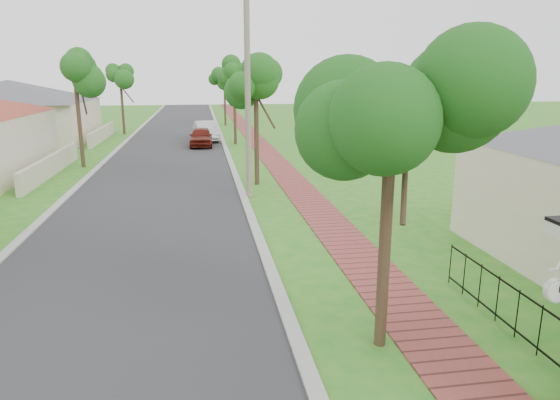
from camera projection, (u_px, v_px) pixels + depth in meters
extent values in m
cube|color=#28282B|center=(164.00, 171.00, 26.43)|extent=(7.00, 120.00, 0.02)
cube|color=#9E9E99|center=(233.00, 169.00, 26.99)|extent=(0.30, 120.00, 0.10)
cube|color=#9E9E99|center=(92.00, 173.00, 25.87)|extent=(0.30, 120.00, 0.10)
cube|color=brown|center=(280.00, 168.00, 27.38)|extent=(1.50, 120.00, 0.03)
cylinder|color=black|center=(540.00, 331.00, 9.00)|extent=(0.02, 0.02, 1.00)
cylinder|color=black|center=(517.00, 314.00, 9.64)|extent=(0.02, 0.02, 1.00)
cylinder|color=black|center=(497.00, 299.00, 10.28)|extent=(0.02, 0.02, 1.00)
cylinder|color=black|center=(480.00, 286.00, 10.92)|extent=(0.02, 0.02, 1.00)
cylinder|color=black|center=(464.00, 274.00, 11.56)|extent=(0.02, 0.02, 1.00)
cylinder|color=black|center=(450.00, 264.00, 12.20)|extent=(0.02, 0.02, 1.00)
cylinder|color=#382619|center=(257.00, 136.00, 22.73)|extent=(0.22, 0.22, 4.55)
sphere|color=#144913|center=(256.00, 82.00, 22.14)|extent=(1.70, 1.70, 1.70)
cylinder|color=#382619|center=(235.00, 110.00, 36.09)|extent=(0.22, 0.22, 4.90)
sphere|color=#144913|center=(234.00, 74.00, 35.46)|extent=(1.70, 1.70, 1.70)
cylinder|color=#382619|center=(225.00, 104.00, 49.58)|extent=(0.22, 0.22, 4.20)
sphere|color=#144913|center=(224.00, 81.00, 49.04)|extent=(1.70, 1.70, 1.70)
cylinder|color=#382619|center=(79.00, 123.00, 27.06)|extent=(0.22, 0.22, 4.90)
sphere|color=#144913|center=(75.00, 73.00, 26.42)|extent=(1.70, 1.70, 1.70)
cylinder|color=#382619|center=(122.00, 107.00, 42.42)|extent=(0.22, 0.22, 4.55)
sphere|color=#144913|center=(120.00, 78.00, 41.83)|extent=(1.70, 1.70, 1.70)
cube|color=#BFB299|center=(52.00, 165.00, 25.45)|extent=(0.25, 10.00, 1.00)
cube|color=beige|center=(13.00, 122.00, 37.64)|extent=(11.00, 10.00, 3.00)
pyramid|color=#4C4C51|center=(9.00, 91.00, 37.07)|extent=(15.56, 15.56, 1.60)
cube|color=#BFB299|center=(102.00, 134.00, 38.86)|extent=(0.25, 10.00, 1.00)
imported|color=#5C160D|center=(201.00, 137.00, 35.39)|extent=(1.67, 3.96, 1.34)
imported|color=silver|center=(206.00, 131.00, 38.36)|extent=(2.08, 4.61, 1.47)
cylinder|color=#382619|center=(385.00, 235.00, 8.97)|extent=(0.22, 0.22, 4.39)
sphere|color=#1E5719|center=(393.00, 104.00, 8.41)|extent=(2.18, 2.18, 2.18)
cylinder|color=gray|center=(248.00, 92.00, 19.83)|extent=(0.24, 0.24, 8.60)
cylinder|color=white|center=(558.00, 279.00, 7.27)|extent=(0.02, 0.02, 0.27)
cylinder|color=white|center=(556.00, 290.00, 7.31)|extent=(0.37, 0.10, 0.37)
cylinder|color=white|center=(559.00, 292.00, 7.26)|extent=(0.32, 0.01, 0.32)
cylinder|color=white|center=(554.00, 289.00, 7.37)|extent=(0.32, 0.01, 0.32)
cube|color=black|center=(560.00, 288.00, 7.24)|extent=(0.02, 0.01, 0.12)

